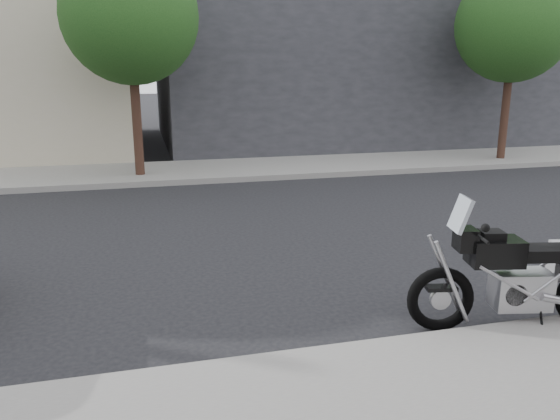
% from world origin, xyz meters
% --- Properties ---
extents(ground, '(120.00, 120.00, 0.00)m').
position_xyz_m(ground, '(0.00, 0.00, 0.00)').
color(ground, black).
rests_on(ground, ground).
extents(far_sidewalk, '(44.00, 3.00, 0.15)m').
position_xyz_m(far_sidewalk, '(0.00, -6.50, 0.07)').
color(far_sidewalk, gray).
rests_on(far_sidewalk, ground).
extents(far_building_dark, '(16.00, 11.00, 7.00)m').
position_xyz_m(far_building_dark, '(-7.00, -13.50, 3.50)').
color(far_building_dark, '#2B2C31').
rests_on(far_building_dark, ground).
extents(street_tree_left, '(3.40, 3.40, 5.70)m').
position_xyz_m(street_tree_left, '(-9.00, -6.00, 4.14)').
color(street_tree_left, '#3D261B').
rests_on(street_tree_left, far_sidewalk).
extents(street_tree_mid, '(3.40, 3.40, 5.70)m').
position_xyz_m(street_tree_mid, '(2.00, -6.00, 4.14)').
color(street_tree_mid, '#3D261B').
rests_on(street_tree_mid, far_sidewalk).
extents(motorcycle, '(2.42, 0.89, 1.55)m').
position_xyz_m(motorcycle, '(-2.16, 3.91, 0.67)').
color(motorcycle, black).
rests_on(motorcycle, ground).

